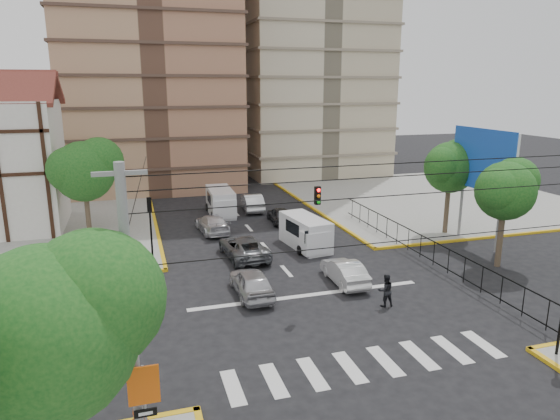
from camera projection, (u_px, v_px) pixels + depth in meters
name	position (u px, v px, depth m)	size (l,w,h in m)	color
ground	(315.00, 304.00, 25.94)	(160.00, 160.00, 0.00)	black
sidewalk_ne	(431.00, 198.00, 50.12)	(26.00, 26.00, 0.15)	gray
crosswalk_stripes	(368.00, 364.00, 20.37)	(12.00, 2.40, 0.01)	silver
stop_line	(308.00, 295.00, 27.05)	(13.00, 0.40, 0.01)	silver
park_fence	(420.00, 259.00, 32.65)	(0.10, 22.50, 1.66)	black
billboard	(483.00, 162.00, 34.12)	(0.36, 6.20, 8.10)	slate
tree_sw_near	(50.00, 326.00, 12.33)	(5.63, 4.60, 7.57)	#473828
tree_park_a	(507.00, 188.00, 30.27)	(4.41, 3.60, 6.83)	#473828
tree_park_c	(451.00, 165.00, 36.98)	(4.65, 3.80, 7.25)	#473828
tree_tudor	(85.00, 168.00, 36.20)	(5.39, 4.40, 7.43)	#473828
traffic_light_nw	(150.00, 220.00, 30.24)	(0.28, 0.22, 4.40)	black
traffic_light_hanging	(334.00, 203.00, 22.62)	(18.00, 9.12, 0.92)	black
utility_pole_sw	(131.00, 318.00, 13.90)	(1.40, 0.28, 9.00)	slate
district_sign	(144.00, 394.00, 14.29)	(0.90, 0.12, 3.20)	slate
van_right_lane	(306.00, 234.00, 34.68)	(2.51, 5.04, 2.17)	silver
van_left_lane	(221.00, 203.00, 43.61)	(2.13, 5.11, 2.28)	silver
car_silver_front_left	(251.00, 282.00, 26.89)	(1.77, 4.40, 1.50)	#B3B3B8
car_white_front_right	(344.00, 271.00, 28.61)	(1.47, 4.22, 1.39)	white
car_grey_mid_left	(244.00, 247.00, 32.80)	(2.42, 5.24, 1.46)	slate
car_silver_rear_left	(212.00, 224.00, 38.53)	(1.94, 4.77, 1.39)	silver
car_darkgrey_mid_right	(280.00, 215.00, 41.21)	(1.59, 3.96, 1.35)	#27272A
car_white_rear_right	(252.00, 202.00, 45.34)	(1.64, 4.69, 1.55)	silver
pedestrian_crosswalk	(386.00, 290.00, 25.54)	(0.84, 0.66, 1.73)	black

